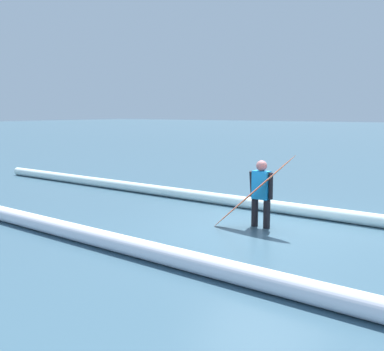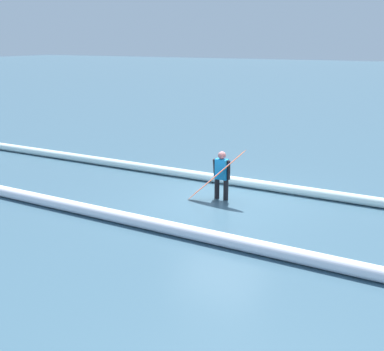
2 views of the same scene
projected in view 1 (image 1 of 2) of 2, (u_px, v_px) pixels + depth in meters
ground_plane at (260, 229)px, 9.47m from camera, size 189.01×189.01×0.00m
surfer at (261, 190)px, 9.51m from camera, size 0.52×0.22×1.36m
surfboard at (253, 192)px, 9.27m from camera, size 1.65×0.68×1.54m
wave_crest_foreground at (200, 196)px, 12.31m from camera, size 16.83×0.92×0.28m
wave_crest_midground at (57, 228)px, 8.93m from camera, size 15.52×1.14×0.31m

